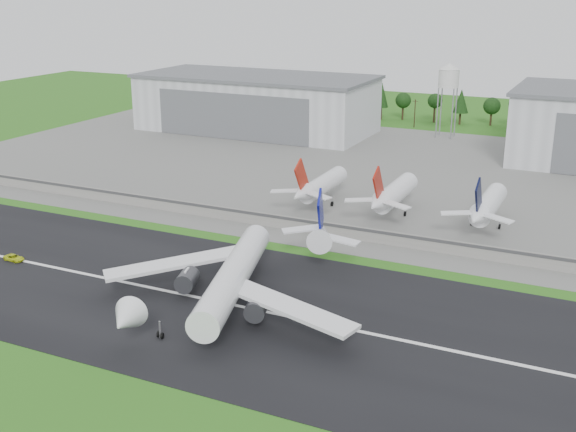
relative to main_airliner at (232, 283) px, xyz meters
The scene contains 14 objects.
ground 11.29m from the main_airliner, 70.38° to the right, with size 600.00×600.00×0.00m, color #276117.
runway 5.94m from the main_airliner, ahead, with size 320.00×60.00×0.10m, color black.
runway_centerline 5.89m from the main_airliner, ahead, with size 220.00×1.00×0.02m, color white.
apron 110.58m from the main_airliner, 88.23° to the left, with size 320.00×150.00×0.10m, color slate.
blast_fence 45.64m from the main_airliner, 85.70° to the left, with size 240.00×0.61×3.50m.
hangar_west 173.32m from the main_airliner, 116.24° to the left, with size 97.00×44.00×23.20m.
water_tower 176.52m from the main_airliner, 90.52° to the left, with size 8.40×8.40×29.40m.
utility_poles 190.51m from the main_airliner, 88.97° to the left, with size 230.00×3.00×12.00m, color black, non-canonical shape.
treeline 205.51m from the main_airliner, 89.05° to the left, with size 320.00×16.00×22.00m, color black, non-canonical shape.
main_airliner is the anchor object (origin of this frame).
ground_vehicle 56.01m from the main_airliner, behind, with size 2.30×4.98×1.38m, color #C7D619.
parked_jet_red_a 67.77m from the main_airliner, 99.04° to the left, with size 7.36×31.29×16.34m.
parked_jet_red_b 67.75m from the main_airliner, 81.27° to the left, with size 7.36×31.29×16.53m.
parked_jet_navy 75.48m from the main_airliner, 62.50° to the left, with size 7.36×31.29×16.47m.
Camera 1 is at (60.47, -100.15, 59.33)m, focal length 45.00 mm.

